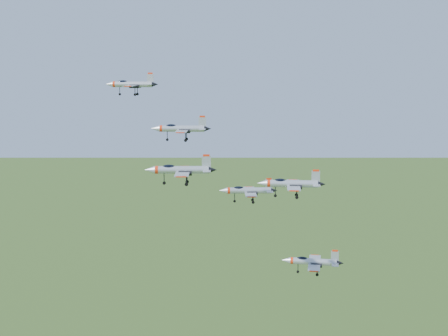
# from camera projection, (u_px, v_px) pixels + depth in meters

# --- Properties ---
(jet_lead) EXTENTS (12.27, 10.06, 3.29)m
(jet_lead) POSITION_uv_depth(u_px,v_px,m) (131.00, 84.00, 140.73)
(jet_lead) COLOR #AFB5BC
(jet_left_high) EXTENTS (11.81, 9.75, 3.16)m
(jet_left_high) POSITION_uv_depth(u_px,v_px,m) (180.00, 128.00, 120.50)
(jet_left_high) COLOR #AFB5BC
(jet_right_high) EXTENTS (12.20, 10.14, 3.26)m
(jet_right_high) POSITION_uv_depth(u_px,v_px,m) (180.00, 170.00, 103.66)
(jet_right_high) COLOR #AFB5BC
(jet_left_low) EXTENTS (13.02, 10.83, 3.48)m
(jet_left_low) POSITION_uv_depth(u_px,v_px,m) (247.00, 190.00, 136.97)
(jet_left_low) COLOR #AFB5BC
(jet_right_low) EXTENTS (12.81, 10.52, 3.43)m
(jet_right_low) POSITION_uv_depth(u_px,v_px,m) (290.00, 183.00, 116.41)
(jet_right_low) COLOR #AFB5BC
(jet_trail) EXTENTS (12.22, 10.11, 3.27)m
(jet_trail) POSITION_uv_depth(u_px,v_px,m) (312.00, 261.00, 122.01)
(jet_trail) COLOR #AFB5BC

